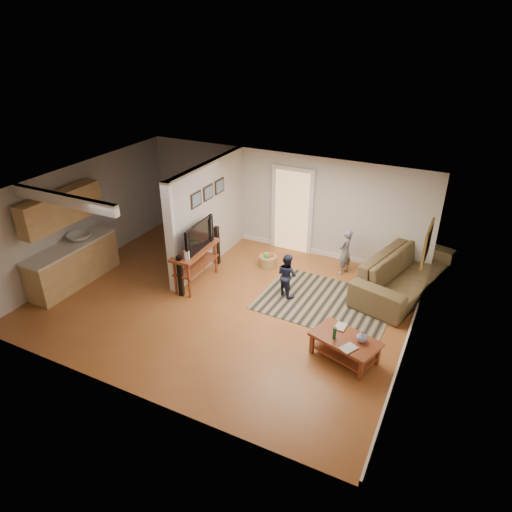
# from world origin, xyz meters

# --- Properties ---
(ground) EXTENTS (7.50, 7.50, 0.00)m
(ground) POSITION_xyz_m (0.00, 0.00, 0.00)
(ground) COLOR brown
(ground) RESTS_ON ground
(room_shell) EXTENTS (7.54, 6.02, 2.52)m
(room_shell) POSITION_xyz_m (-1.07, 0.43, 1.46)
(room_shell) COLOR #B9B6B1
(room_shell) RESTS_ON ground
(area_rug) EXTENTS (2.79, 2.08, 0.01)m
(area_rug) POSITION_xyz_m (1.93, 0.92, 0.01)
(area_rug) COLOR black
(area_rug) RESTS_ON ground
(sofa) EXTENTS (1.87, 3.14, 0.86)m
(sofa) POSITION_xyz_m (3.30, 2.20, 0.00)
(sofa) COLOR brown
(sofa) RESTS_ON ground
(coffee_table) EXTENTS (1.30, 0.98, 0.68)m
(coffee_table) POSITION_xyz_m (2.82, -0.65, 0.35)
(coffee_table) COLOR maroon
(coffee_table) RESTS_ON ground
(tv_console) EXTENTS (0.58, 1.40, 1.19)m
(tv_console) POSITION_xyz_m (-0.93, 0.39, 0.79)
(tv_console) COLOR maroon
(tv_console) RESTS_ON ground
(speaker_left) EXTENTS (0.11, 0.11, 0.96)m
(speaker_left) POSITION_xyz_m (-0.96, -0.20, 0.48)
(speaker_left) COLOR black
(speaker_left) RESTS_ON ground
(speaker_right) EXTENTS (0.10, 0.10, 0.99)m
(speaker_right) POSITION_xyz_m (-1.00, 1.40, 0.49)
(speaker_right) COLOR black
(speaker_right) RESTS_ON ground
(toy_basket) EXTENTS (0.43, 0.43, 0.38)m
(toy_basket) POSITION_xyz_m (0.17, 1.80, 0.16)
(toy_basket) COLOR olive
(toy_basket) RESTS_ON ground
(child) EXTENTS (0.37, 0.46, 1.11)m
(child) POSITION_xyz_m (1.89, 2.33, 0.00)
(child) COLOR gray
(child) RESTS_ON ground
(toddler) EXTENTS (0.60, 0.55, 0.98)m
(toddler) POSITION_xyz_m (1.07, 0.83, 0.00)
(toddler) COLOR #1C213B
(toddler) RESTS_ON ground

